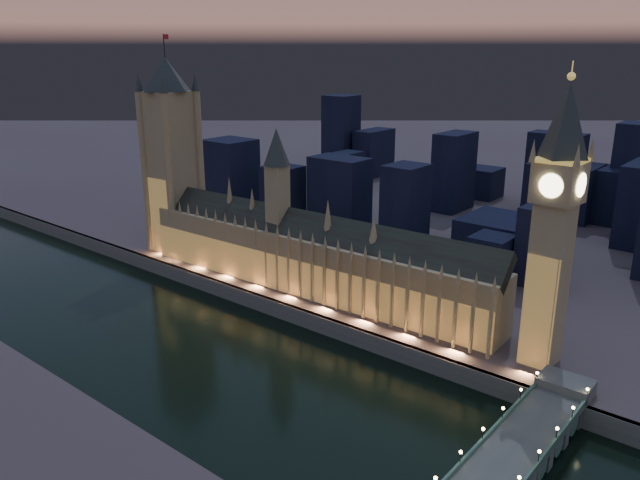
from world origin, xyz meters
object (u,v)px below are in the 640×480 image
Objects in this scene: victoria_tower at (171,148)px; elizabeth_tower at (556,205)px; westminster_bridge at (507,467)px; palace_of_westminster at (307,254)px.

victoria_tower is 218.01m from elizabeth_tower.
westminster_bridge is (233.86, -65.38, -62.48)m from victoria_tower.
victoria_tower is at bearing 164.38° from westminster_bridge.
victoria_tower reaches higher than palace_of_westminster.
westminster_bridge is at bearing -76.36° from elizabeth_tower.
palace_of_westminster is 1.66× the size of victoria_tower.
victoria_tower is 1.08× the size of westminster_bridge.
victoria_tower is 1.10× the size of elizabeth_tower.
palace_of_westminster reaches higher than westminster_bridge.
palace_of_westminster is 109.51m from victoria_tower.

